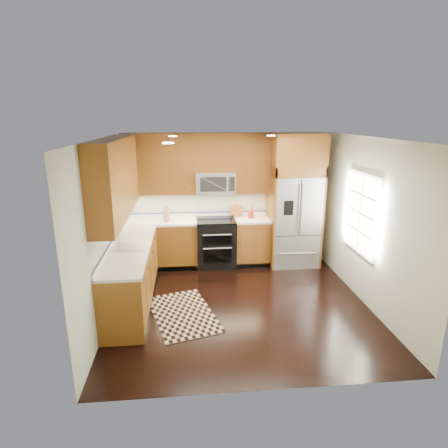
{
  "coord_description": "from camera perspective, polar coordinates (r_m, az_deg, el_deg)",
  "views": [
    {
      "loc": [
        -0.78,
        -5.37,
        2.9
      ],
      "look_at": [
        -0.2,
        0.6,
        1.16
      ],
      "focal_mm": 30.0,
      "sensor_mm": 36.0,
      "label": 1
    }
  ],
  "objects": [
    {
      "name": "wall_back",
      "position": [
        7.58,
        0.44,
        3.95
      ],
      "size": [
        4.0,
        0.02,
        2.6
      ],
      "primitive_type": "cube",
      "color": "beige",
      "rests_on": "ground"
    },
    {
      "name": "cutting_board",
      "position": [
        7.56,
        1.98,
        1.16
      ],
      "size": [
        0.3,
        0.3,
        0.02
      ],
      "primitive_type": "cylinder",
      "rotation": [
        0.0,
        0.0,
        0.09
      ],
      "color": "#8C5B1C",
      "rests_on": "countertop"
    },
    {
      "name": "range",
      "position": [
        7.47,
        -1.21,
        -2.87
      ],
      "size": [
        0.76,
        0.67,
        0.95
      ],
      "color": "black",
      "rests_on": "ground"
    },
    {
      "name": "ground",
      "position": [
        6.15,
        2.42,
        -11.99
      ],
      "size": [
        4.0,
        4.0,
        0.0
      ],
      "primitive_type": "plane",
      "color": "black",
      "rests_on": "ground"
    },
    {
      "name": "utensil_crock",
      "position": [
        7.47,
        4.12,
        1.75
      ],
      "size": [
        0.14,
        0.14,
        0.32
      ],
      "color": "#AF1F15",
      "rests_on": "countertop"
    },
    {
      "name": "knife_block",
      "position": [
        7.35,
        -8.77,
        1.43
      ],
      "size": [
        0.12,
        0.15,
        0.29
      ],
      "color": "#A97752",
      "rests_on": "countertop"
    },
    {
      "name": "microwave",
      "position": [
        7.3,
        -1.35,
        6.34
      ],
      "size": [
        0.76,
        0.4,
        0.42
      ],
      "color": "#B2B2B7",
      "rests_on": "ground"
    },
    {
      "name": "upper_cabinets",
      "position": [
        6.53,
        -8.88,
        8.24
      ],
      "size": [
        2.85,
        3.0,
        1.15
      ],
      "color": "#8C5B1C",
      "rests_on": "ground"
    },
    {
      "name": "window",
      "position": [
        6.4,
        20.14,
        1.57
      ],
      "size": [
        0.04,
        1.1,
        1.3
      ],
      "color": "white",
      "rests_on": "ground"
    },
    {
      "name": "countertop",
      "position": [
        6.69,
        -7.98,
        -1.23
      ],
      "size": [
        2.86,
        3.01,
        0.04
      ],
      "color": "white",
      "rests_on": "base_cabinets"
    },
    {
      "name": "wall_right",
      "position": [
        6.26,
        21.01,
        0.23
      ],
      "size": [
        0.02,
        4.0,
        2.6
      ],
      "primitive_type": "cube",
      "color": "beige",
      "rests_on": "ground"
    },
    {
      "name": "sink_faucet",
      "position": [
        5.99,
        -14.47,
        -2.95
      ],
      "size": [
        0.54,
        0.44,
        0.37
      ],
      "color": "#B2B2B7",
      "rests_on": "countertop"
    },
    {
      "name": "wall_left",
      "position": [
        5.74,
        -17.62,
        -0.83
      ],
      "size": [
        0.02,
        4.0,
        2.6
      ],
      "primitive_type": "cube",
      "color": "beige",
      "rests_on": "ground"
    },
    {
      "name": "rug",
      "position": [
        5.89,
        -6.26,
        -13.4
      ],
      "size": [
        1.21,
        1.61,
        0.01
      ],
      "primitive_type": "cube",
      "rotation": [
        0.0,
        0.0,
        0.27
      ],
      "color": "black",
      "rests_on": "ground"
    },
    {
      "name": "base_cabinets",
      "position": [
        6.75,
        -9.07,
        -5.37
      ],
      "size": [
        2.85,
        3.0,
        0.9
      ],
      "color": "brown",
      "rests_on": "ground"
    },
    {
      "name": "refrigerator",
      "position": [
        7.48,
        10.72,
        3.52
      ],
      "size": [
        0.98,
        0.75,
        2.6
      ],
      "color": "#B2B2B7",
      "rests_on": "ground"
    }
  ]
}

